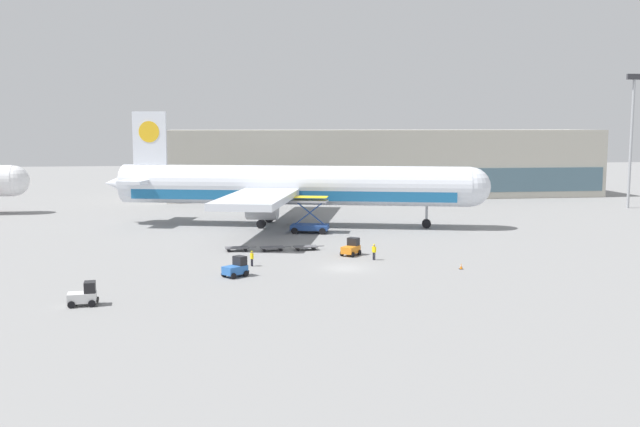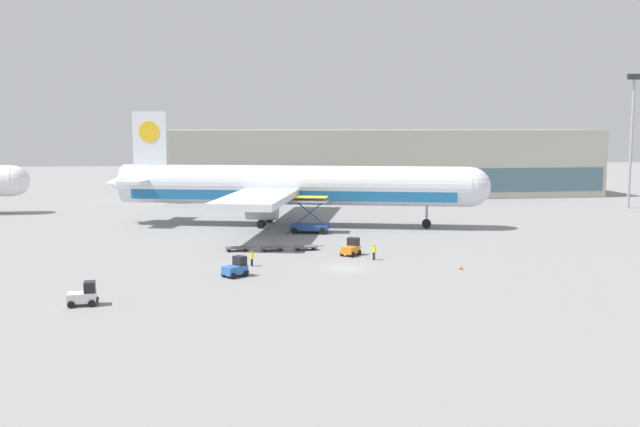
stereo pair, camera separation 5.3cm
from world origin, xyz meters
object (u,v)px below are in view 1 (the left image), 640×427
baggage_tug_foreground (351,248)px  baggage_tug_mid (236,268)px  light_mast (632,131)px  baggage_dolly_third (306,247)px  scissor_lift_loader (310,219)px  baggage_dolly_second (272,248)px  traffic_cone_near (461,266)px  airplane_main (287,187)px  baggage_dolly_lead (237,248)px  baggage_tug_far (84,295)px  ground_crew_far (374,250)px  ground_crew_near (252,257)px

baggage_tug_foreground → baggage_tug_mid: bearing=165.3°
light_mast → baggage_dolly_third: light_mast is taller
scissor_lift_loader → baggage_dolly_second: bearing=-99.6°
baggage_dolly_third → traffic_cone_near: size_ratio=6.39×
airplane_main → baggage_tug_mid: bearing=-88.6°
baggage_dolly_third → light_mast: bearing=25.4°
baggage_dolly_lead → baggage_dolly_third: bearing=-6.8°
light_mast → baggage_tug_mid: light_mast is taller
baggage_tug_far → traffic_cone_near: baggage_tug_far is taller
baggage_dolly_lead → baggage_dolly_second: same height
light_mast → ground_crew_far: 72.32m
light_mast → traffic_cone_near: 70.67m
ground_crew_near → traffic_cone_near: size_ratio=2.85×
scissor_lift_loader → baggage_tug_mid: scissor_lift_loader is taller
scissor_lift_loader → baggage_dolly_third: 14.10m
baggage_tug_foreground → traffic_cone_near: 13.67m
airplane_main → baggage_dolly_third: size_ratio=15.19×
baggage_tug_foreground → baggage_tug_mid: (-13.40, -9.87, 0.00)m
airplane_main → baggage_dolly_second: airplane_main is taller
ground_crew_far → ground_crew_near: bearing=57.3°
baggage_tug_far → ground_crew_far: baggage_tug_far is taller
baggage_dolly_lead → traffic_cone_near: bearing=-35.7°
baggage_dolly_third → ground_crew_far: 10.10m
baggage_tug_mid → baggage_dolly_lead: (0.41, 14.51, -0.49)m
ground_crew_near → ground_crew_far: size_ratio=0.92×
baggage_tug_far → ground_crew_far: 32.61m
baggage_tug_far → baggage_dolly_second: bearing=47.8°
baggage_tug_mid → baggage_dolly_third: 16.54m
scissor_lift_loader → ground_crew_far: (4.56, -21.29, -0.87)m
light_mast → baggage_dolly_lead: size_ratio=6.41×
baggage_tug_foreground → baggage_dolly_lead: (-12.99, 4.64, -0.49)m
baggage_tug_foreground → ground_crew_near: size_ratio=1.67×
airplane_main → baggage_tug_mid: size_ratio=20.40×
baggage_tug_mid → baggage_tug_far: size_ratio=1.08×
airplane_main → baggage_tug_far: size_ratio=21.95×
baggage_tug_mid → baggage_dolly_third: bearing=19.7°
baggage_tug_foreground → baggage_tug_far: same height
baggage_dolly_third → ground_crew_near: ground_crew_near is taller
baggage_tug_foreground → baggage_tug_far: (-26.15, -19.70, 0.00)m
scissor_lift_loader → baggage_tug_mid: size_ratio=2.08×
baggage_dolly_second → ground_crew_near: bearing=-111.2°
airplane_main → traffic_cone_near: (14.91, -34.93, -5.55)m
scissor_lift_loader → baggage_tug_foreground: scissor_lift_loader is taller
baggage_dolly_third → baggage_tug_far: bearing=-135.9°
light_mast → baggage_tug_mid: size_ratio=8.61×
baggage_dolly_third → traffic_cone_near: 20.08m
baggage_dolly_lead → baggage_dolly_third: size_ratio=1.00×
ground_crew_far → baggage_dolly_lead: bearing=22.7°
baggage_tug_far → baggage_dolly_third: baggage_tug_far is taller
baggage_tug_mid → ground_crew_far: bearing=-15.5°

